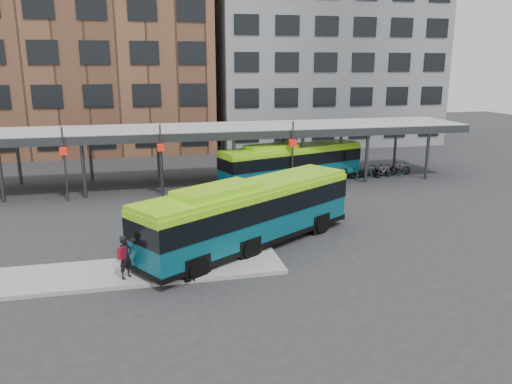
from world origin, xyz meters
name	(u,v)px	position (x,y,z in m)	size (l,w,h in m)	color
ground	(234,241)	(0.00, 0.00, 0.00)	(120.00, 120.00, 0.00)	#28282B
boarding_island	(117,273)	(-5.50, -3.00, 0.09)	(14.00, 3.00, 0.18)	gray
canopy	(200,131)	(-0.06, 12.87, 3.91)	(40.00, 6.53, 4.80)	#999B9E
building_brick	(77,40)	(-10.00, 32.00, 11.00)	(26.00, 14.00, 22.00)	brown
building_grey	(321,51)	(16.00, 32.00, 10.00)	(24.00, 14.00, 20.00)	slate
bus_front	(249,212)	(0.60, -0.96, 1.74)	(11.58, 8.67, 3.33)	#084A5A
bus_rear	(292,163)	(6.42, 11.22, 1.59)	(11.30, 5.66, 3.06)	#084A5A
pedestrian	(125,257)	(-5.09, -3.76, 1.08)	(0.75, 0.76, 1.77)	black
bike_rack	(374,171)	(13.39, 11.95, 0.47)	(6.42, 1.45, 1.03)	slate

